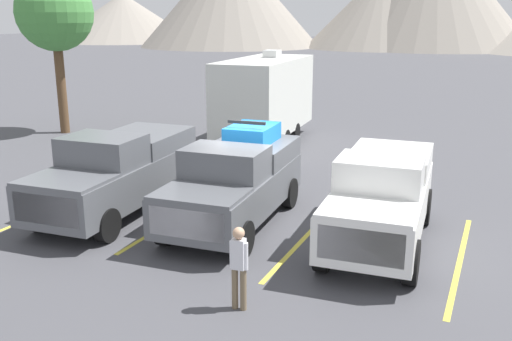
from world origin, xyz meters
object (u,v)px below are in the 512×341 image
Objects in this scene: pickup_truck_a at (118,170)px; pickup_truck_c at (381,196)px; pickup_truck_b at (236,179)px; person_b at (239,263)px; camper_trailer_a at (265,95)px.

pickup_truck_c is (6.95, 0.54, 0.02)m from pickup_truck_a.
pickup_truck_a is 3.31m from pickup_truck_b.
person_b is (5.29, -3.57, -0.21)m from pickup_truck_a.
pickup_truck_a reaches higher than person_b.
person_b is at bearing -112.03° from pickup_truck_c.
pickup_truck_a is 1.07× the size of pickup_truck_c.
camper_trailer_a reaches higher than pickup_truck_a.
pickup_truck_b reaches higher than pickup_truck_a.
person_b is at bearing -34.03° from pickup_truck_a.
person_b is (2.01, -4.04, -0.23)m from pickup_truck_b.
pickup_truck_c reaches higher than person_b.
camper_trailer_a is 13.92m from person_b.
pickup_truck_a is 6.97m from pickup_truck_c.
pickup_truck_a is 1.07× the size of pickup_truck_b.
camper_trailer_a is at bearing 108.51° from pickup_truck_b.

